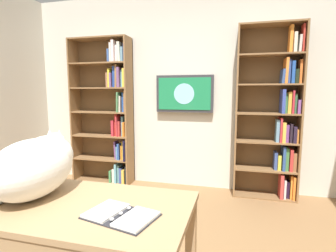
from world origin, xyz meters
The scene contains 8 objects.
wall_back centered at (0.00, -2.23, 1.35)m, with size 4.52×0.06×2.70m, color beige.
bookshelf_left centered at (-1.24, -2.06, 1.05)m, with size 0.77×0.28×2.15m.
bookshelf_right centered at (1.03, -2.06, 1.04)m, with size 0.89×0.28×2.10m.
wall_mounted_tv centered at (-0.07, -2.15, 1.32)m, with size 0.79×0.07×0.50m.
desk centered at (0.13, 0.28, 0.64)m, with size 1.39×0.66×0.75m.
cat centered at (0.32, 0.20, 0.93)m, with size 0.33×0.70×0.36m.
open_binder centered at (-0.25, 0.34, 0.76)m, with size 0.37×0.29×0.02m.
paper_towel_roll centered at (0.62, 0.04, 0.86)m, with size 0.11×0.11×0.22m, color white.
Camera 1 is at (-0.77, 1.43, 1.34)m, focal length 28.13 mm.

